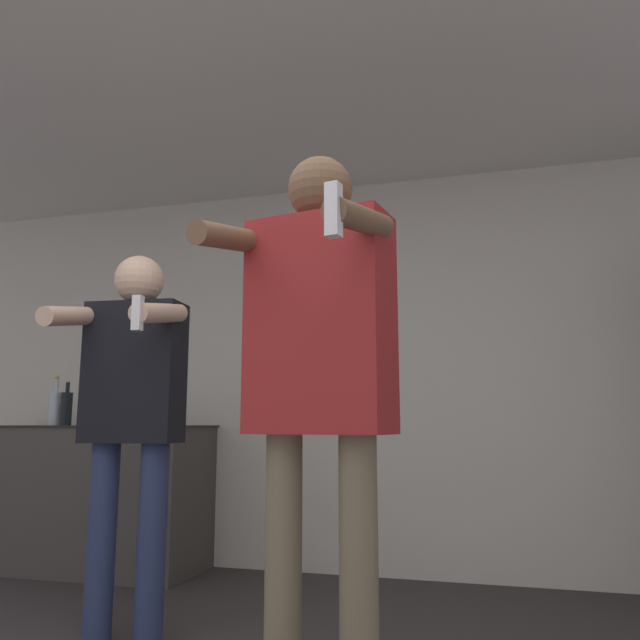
% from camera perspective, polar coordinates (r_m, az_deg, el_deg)
% --- Properties ---
extents(wall_back, '(7.00, 0.06, 2.55)m').
position_cam_1_polar(wall_back, '(4.15, 1.84, -4.76)').
color(wall_back, beige).
rests_on(wall_back, ground_plane).
extents(ceiling_slab, '(7.00, 3.38, 0.05)m').
position_cam_1_polar(ceiling_slab, '(3.20, -4.91, 21.49)').
color(ceiling_slab, silver).
rests_on(ceiling_slab, wall_back).
extents(counter, '(1.54, 0.64, 0.92)m').
position_cam_1_polar(counter, '(4.53, -20.21, -14.89)').
color(counter, '#47423D').
rests_on(counter, ground_plane).
extents(bottle_brown_liquor, '(0.07, 0.07, 0.27)m').
position_cam_1_polar(bottle_brown_liquor, '(4.19, -15.26, -7.97)').
color(bottle_brown_liquor, black).
rests_on(bottle_brown_liquor, counter).
extents(bottle_short_whiskey, '(0.08, 0.08, 0.31)m').
position_cam_1_polar(bottle_short_whiskey, '(4.54, -22.18, -7.42)').
color(bottle_short_whiskey, black).
rests_on(bottle_short_whiskey, counter).
extents(bottle_green_wine, '(0.07, 0.07, 0.33)m').
position_cam_1_polar(bottle_green_wine, '(4.60, -23.08, -7.28)').
color(bottle_green_wine, silver).
rests_on(bottle_green_wine, counter).
extents(person_woman_foreground, '(0.55, 0.55, 1.78)m').
position_cam_1_polar(person_woman_foreground, '(1.91, -0.09, -4.30)').
color(person_woman_foreground, '#75664C').
rests_on(person_woman_foreground, ground_plane).
extents(person_man_side, '(0.53, 0.55, 1.71)m').
position_cam_1_polar(person_man_side, '(2.96, -16.80, -7.09)').
color(person_man_side, navy).
rests_on(person_man_side, ground_plane).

